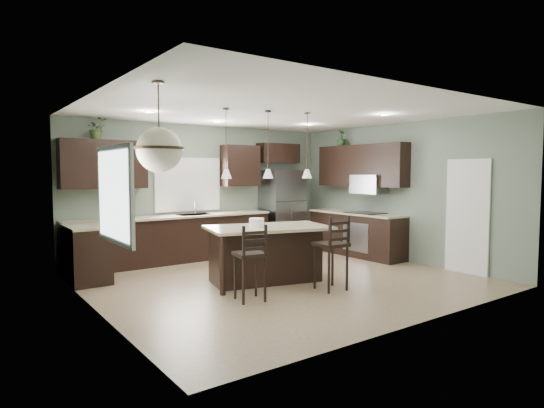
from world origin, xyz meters
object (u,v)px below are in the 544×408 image
(refrigerator, at_px, (282,210))
(kitchen_island, at_px, (268,254))
(plant_back_left, at_px, (96,129))
(serving_dish, at_px, (257,223))
(bar_stool_right, at_px, (331,253))
(bar_stool_left, at_px, (250,263))

(refrigerator, relative_size, kitchen_island, 0.95)
(kitchen_island, xyz_separation_m, plant_back_left, (-1.99, 2.57, 2.13))
(kitchen_island, distance_m, serving_dish, 0.57)
(bar_stool_right, bearing_deg, bar_stool_left, 174.69)
(serving_dish, xyz_separation_m, bar_stool_left, (-0.64, -0.78, -0.45))
(refrigerator, relative_size, plant_back_left, 4.79)
(serving_dish, bearing_deg, bar_stool_right, -55.59)
(serving_dish, distance_m, bar_stool_left, 1.11)
(plant_back_left, bearing_deg, refrigerator, -1.90)
(refrigerator, bearing_deg, bar_stool_right, -115.46)
(bar_stool_left, bearing_deg, kitchen_island, 52.03)
(refrigerator, distance_m, kitchen_island, 3.26)
(refrigerator, height_order, bar_stool_left, refrigerator)
(refrigerator, height_order, plant_back_left, plant_back_left)
(plant_back_left, bearing_deg, kitchen_island, -52.29)
(serving_dish, bearing_deg, bar_stool_left, -129.22)
(kitchen_island, xyz_separation_m, serving_dish, (-0.19, 0.05, 0.53))
(kitchen_island, xyz_separation_m, bar_stool_left, (-0.83, -0.74, 0.08))
(bar_stool_right, relative_size, plant_back_left, 2.99)
(serving_dish, distance_m, plant_back_left, 3.49)
(refrigerator, xyz_separation_m, serving_dish, (-2.31, -2.39, 0.07))
(plant_back_left, bearing_deg, bar_stool_left, -70.74)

